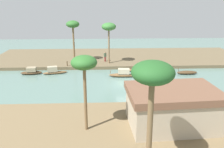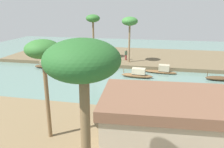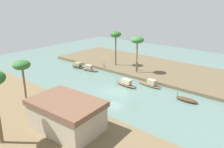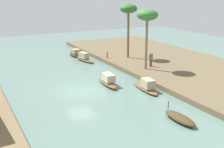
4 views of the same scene
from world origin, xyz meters
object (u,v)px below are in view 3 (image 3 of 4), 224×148
Objects in this scene: sampan_with_tall_canopy at (126,84)px; riverside_building at (67,115)px; palm_tree_right_short at (22,67)px; sampan_downstream_large at (150,84)px; sampan_midstream at (78,66)px; sampan_near_left_bank at (187,100)px; palm_tree_left_near at (137,41)px; mooring_post at (104,65)px; palm_tree_left_far at (116,36)px; sampan_foreground at (89,69)px; person_on_near_bank at (137,66)px.

riverside_building is at bearing 105.33° from sampan_with_tall_canopy.
riverside_building is at bearing -176.93° from palm_tree_right_short.
sampan_downstream_large reaches higher than sampan_midstream.
sampan_near_left_bank is 0.46× the size of palm_tree_left_near.
mooring_post is 21.11m from palm_tree_right_short.
palm_tree_left_near is 21.60m from palm_tree_right_short.
palm_tree_left_near is 22.05m from riverside_building.
sampan_midstream is 0.51× the size of palm_tree_right_short.
palm_tree_right_short reaches higher than sampan_near_left_bank.
sampan_with_tall_canopy is 8.82m from palm_tree_left_near.
palm_tree_left_far is (18.19, -6.33, 6.57)m from sampan_near_left_bank.
palm_tree_left_near reaches higher than sampan_midstream.
person_on_near_bank is (-8.13, -5.29, 0.86)m from sampan_foreground.
palm_tree_left_far is (11.16, -4.59, 6.42)m from sampan_downstream_large.
sampan_downstream_large is 1.44× the size of sampan_near_left_bank.
palm_tree_left_far is (-0.92, -2.73, 5.90)m from mooring_post.
palm_tree_left_near is at bearing -96.85° from palm_tree_right_short.
sampan_downstream_large reaches higher than sampan_near_left_bank.
riverside_building reaches higher than sampan_downstream_large.
sampan_with_tall_canopy is 15.43m from riverside_building.
palm_tree_left_near is 1.07× the size of palm_tree_right_short.
palm_tree_right_short reaches higher than sampan_downstream_large.
palm_tree_right_short is (-6.20, 17.34, 5.81)m from sampan_foreground.
mooring_post reaches higher than sampan_midstream.
palm_tree_left_far is (5.46, -0.03, 5.52)m from person_on_near_bank.
sampan_near_left_bank is at bearing -53.23° from person_on_near_bank.
palm_tree_right_short is at bearing 83.15° from palm_tree_left_near.
palm_tree_left_near reaches higher than person_on_near_bank.
sampan_downstream_large is 0.67× the size of palm_tree_left_near.
sampan_midstream is 12.78m from person_on_near_bank.
riverside_building is (0.14, 17.67, 1.85)m from sampan_downstream_large.
sampan_with_tall_canopy reaches higher than sampan_midstream.
sampan_foreground is at bearing 63.36° from palm_tree_left_far.
sampan_foreground is 21.85m from riverside_building.
riverside_building is (-7.50, -0.40, -4.01)m from palm_tree_right_short.
sampan_with_tall_canopy is 0.52× the size of riverside_building.
riverside_building is at bearing 130.44° from sampan_midstream.
mooring_post is (8.95, -4.50, 0.46)m from sampan_with_tall_canopy.
person_on_near_bank reaches higher than sampan_foreground.
person_on_near_bank reaches higher than sampan_with_tall_canopy.
mooring_post is 6.56m from palm_tree_left_far.
palm_tree_left_far is at bearing -11.28° from palm_tree_left_near.
palm_tree_left_near is (1.93, -6.01, 6.16)m from sampan_with_tall_canopy.
sampan_near_left_bank is (-7.03, 1.74, -0.15)m from sampan_downstream_large.
sampan_midstream is 24.21m from riverside_building.
palm_tree_left_far is 0.89× the size of riverside_building.
sampan_downstream_large is 17.33m from sampan_midstream.
sampan_near_left_bank is at bearing 160.82° from palm_tree_left_far.
palm_tree_left_far reaches higher than palm_tree_left_near.
person_on_near_bank is 23.24m from palm_tree_right_short.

